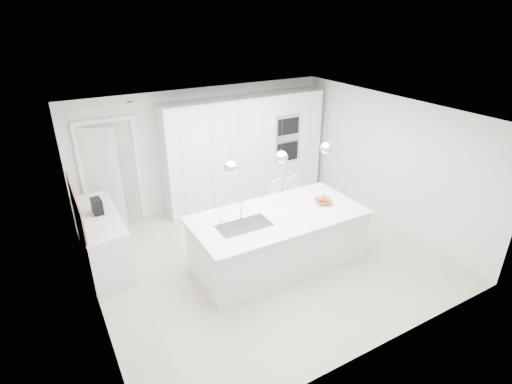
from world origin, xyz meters
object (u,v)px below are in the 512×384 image
bar_stool_left (278,206)px  bar_stool_right (293,203)px  island_base (279,241)px  espresso_machine (97,206)px  fruit_bowl (323,201)px

bar_stool_left → bar_stool_right: 0.32m
island_base → bar_stool_right: size_ratio=2.83×
island_base → bar_stool_right: bar_stool_right is taller
espresso_machine → bar_stool_left: espresso_machine is taller
fruit_bowl → espresso_machine: size_ratio=1.15×
fruit_bowl → island_base: bearing=-179.7°
bar_stool_right → bar_stool_left: bearing=157.6°
island_base → fruit_bowl: fruit_bowl is taller
fruit_bowl → bar_stool_right: bearing=87.7°
espresso_machine → bar_stool_right: 3.55m
island_base → bar_stool_right: bearing=45.2°
bar_stool_right → fruit_bowl: bearing=-109.0°
fruit_bowl → bar_stool_left: size_ratio=0.30×
bar_stool_left → bar_stool_right: (0.32, -0.03, 0.00)m
fruit_bowl → bar_stool_left: (-0.29, 0.96, -0.44)m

